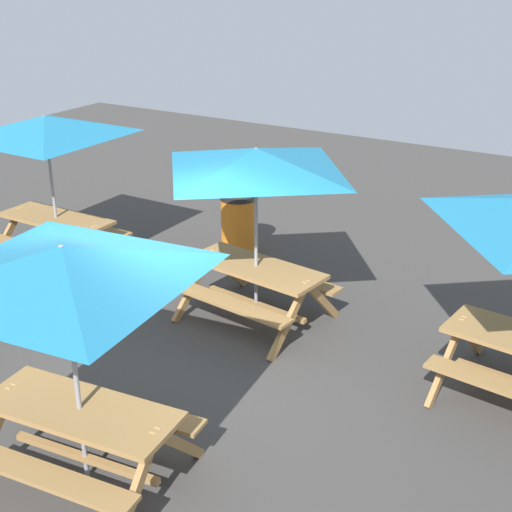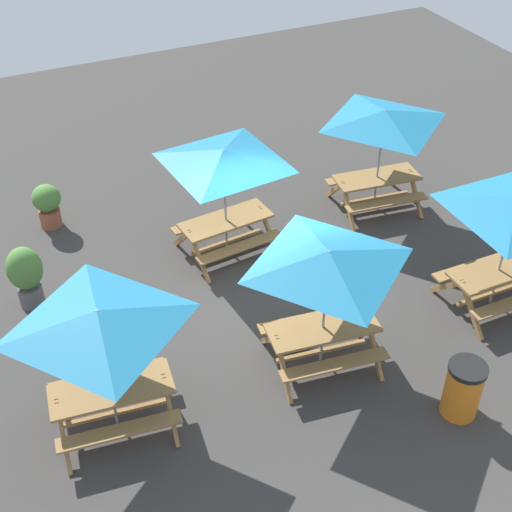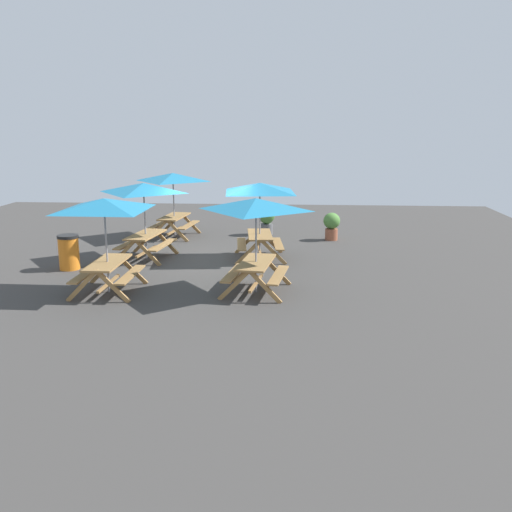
{
  "view_description": "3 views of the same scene",
  "coord_description": "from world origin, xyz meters",
  "px_view_note": "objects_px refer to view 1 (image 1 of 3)",
  "views": [
    {
      "loc": [
        -4.13,
        5.2,
        4.44
      ],
      "look_at": [
        0.12,
        -1.93,
        0.9
      ],
      "focal_mm": 50.0,
      "sensor_mm": 36.0,
      "label": 1
    },
    {
      "loc": [
        -4.34,
        -9.04,
        8.65
      ],
      "look_at": [
        -0.16,
        0.05,
        0.9
      ],
      "focal_mm": 50.0,
      "sensor_mm": 36.0,
      "label": 2
    },
    {
      "loc": [
        16.72,
        2.53,
        4.02
      ],
      "look_at": [
        3.39,
        1.63,
        0.9
      ],
      "focal_mm": 40.0,
      "sensor_mm": 36.0,
      "label": 3
    }
  ],
  "objects_px": {
    "picnic_table_0": "(47,137)",
    "picnic_table_3": "(65,281)",
    "trash_bin_orange": "(239,223)",
    "picnic_table_2": "(256,173)"
  },
  "relations": [
    {
      "from": "picnic_table_3",
      "to": "trash_bin_orange",
      "type": "relative_size",
      "value": 2.87
    },
    {
      "from": "picnic_table_0",
      "to": "picnic_table_3",
      "type": "height_order",
      "value": "same"
    },
    {
      "from": "trash_bin_orange",
      "to": "picnic_table_0",
      "type": "bearing_deg",
      "value": 40.54
    },
    {
      "from": "picnic_table_2",
      "to": "trash_bin_orange",
      "type": "height_order",
      "value": "picnic_table_2"
    },
    {
      "from": "picnic_table_3",
      "to": "trash_bin_orange",
      "type": "distance_m",
      "value": 5.72
    },
    {
      "from": "picnic_table_0",
      "to": "picnic_table_3",
      "type": "distance_m",
      "value": 5.12
    },
    {
      "from": "picnic_table_0",
      "to": "trash_bin_orange",
      "type": "height_order",
      "value": "picnic_table_0"
    },
    {
      "from": "picnic_table_2",
      "to": "trash_bin_orange",
      "type": "xyz_separation_m",
      "value": [
        1.41,
        -1.83,
        -1.49
      ]
    },
    {
      "from": "picnic_table_0",
      "to": "trash_bin_orange",
      "type": "bearing_deg",
      "value": -139.1
    },
    {
      "from": "picnic_table_2",
      "to": "picnic_table_3",
      "type": "bearing_deg",
      "value": 101.48
    }
  ]
}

